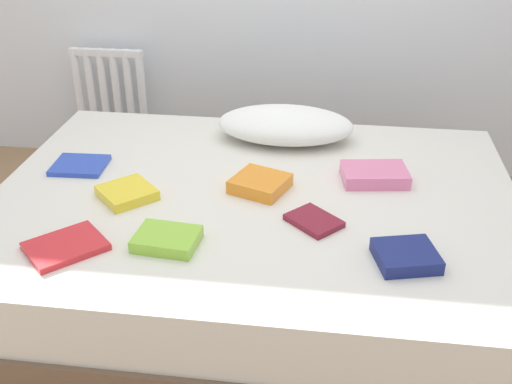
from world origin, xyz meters
name	(u,v)px	position (x,y,z in m)	size (l,w,h in m)	color
ground_plane	(254,299)	(0.00, 0.00, 0.00)	(8.00, 8.00, 0.00)	#93704C
bed	(254,250)	(0.00, 0.00, 0.25)	(2.00, 1.50, 0.50)	brown
radiator	(111,100)	(-0.99, 1.20, 0.38)	(0.42, 0.04, 0.59)	white
pillow	(285,125)	(0.07, 0.51, 0.57)	(0.60, 0.35, 0.14)	white
textbook_lime	(167,239)	(-0.23, -0.38, 0.52)	(0.20, 0.16, 0.04)	#8CC638
textbook_navy	(406,256)	(0.53, -0.37, 0.52)	(0.18, 0.17, 0.04)	navy
textbook_red	(66,246)	(-0.55, -0.45, 0.51)	(0.23, 0.19, 0.02)	red
textbook_blue	(80,165)	(-0.73, 0.12, 0.51)	(0.21, 0.18, 0.02)	#2847B7
textbook_maroon	(314,221)	(0.23, -0.18, 0.51)	(0.18, 0.13, 0.02)	maroon
textbook_yellow	(127,193)	(-0.46, -0.09, 0.52)	(0.18, 0.18, 0.04)	yellow
textbook_pink	(375,175)	(0.45, 0.17, 0.53)	(0.25, 0.17, 0.05)	pink
textbook_orange	(260,184)	(0.02, 0.04, 0.53)	(0.19, 0.18, 0.05)	orange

